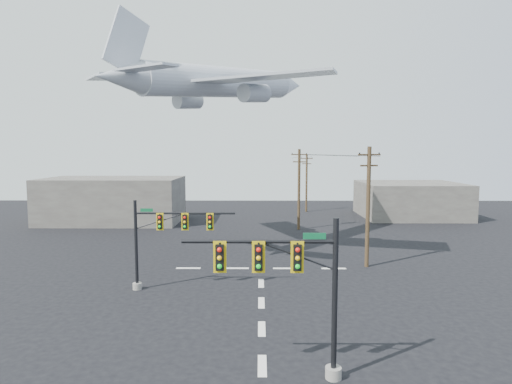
{
  "coord_description": "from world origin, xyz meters",
  "views": [
    {
      "loc": [
        -0.14,
        -22.45,
        9.69
      ],
      "look_at": [
        -0.35,
        5.0,
        7.02
      ],
      "focal_mm": 30.0,
      "sensor_mm": 36.0,
      "label": 1
    }
  ],
  "objects_px": {
    "signal_mast_near": "(296,290)",
    "utility_pole_b": "(299,188)",
    "signal_mast_far": "(161,239)",
    "airliner": "(221,83)",
    "utility_pole_a": "(368,205)",
    "utility_pole_c": "(307,182)"
  },
  "relations": [
    {
      "from": "signal_mast_near",
      "to": "utility_pole_c",
      "type": "height_order",
      "value": "utility_pole_c"
    },
    {
      "from": "signal_mast_far",
      "to": "utility_pole_a",
      "type": "relative_size",
      "value": 0.72
    },
    {
      "from": "airliner",
      "to": "utility_pole_c",
      "type": "bearing_deg",
      "value": 18.25
    },
    {
      "from": "utility_pole_c",
      "to": "utility_pole_a",
      "type": "bearing_deg",
      "value": -84.69
    },
    {
      "from": "utility_pole_a",
      "to": "utility_pole_c",
      "type": "bearing_deg",
      "value": 77.36
    },
    {
      "from": "signal_mast_near",
      "to": "utility_pole_c",
      "type": "bearing_deg",
      "value": 83.27
    },
    {
      "from": "utility_pole_a",
      "to": "signal_mast_far",
      "type": "bearing_deg",
      "value": -174.37
    },
    {
      "from": "utility_pole_a",
      "to": "signal_mast_near",
      "type": "bearing_deg",
      "value": -128.08
    },
    {
      "from": "signal_mast_far",
      "to": "airliner",
      "type": "xyz_separation_m",
      "value": [
        3.22,
        11.12,
        12.31
      ]
    },
    {
      "from": "signal_mast_far",
      "to": "utility_pole_b",
      "type": "relative_size",
      "value": 0.73
    },
    {
      "from": "utility_pole_a",
      "to": "airliner",
      "type": "relative_size",
      "value": 0.46
    },
    {
      "from": "utility_pole_a",
      "to": "utility_pole_b",
      "type": "height_order",
      "value": "utility_pole_a"
    },
    {
      "from": "signal_mast_near",
      "to": "signal_mast_far",
      "type": "distance_m",
      "value": 14.36
    },
    {
      "from": "airliner",
      "to": "signal_mast_far",
      "type": "bearing_deg",
      "value": -155.84
    },
    {
      "from": "signal_mast_far",
      "to": "utility_pole_a",
      "type": "xyz_separation_m",
      "value": [
        15.77,
        6.04,
        1.64
      ]
    },
    {
      "from": "utility_pole_b",
      "to": "airliner",
      "type": "bearing_deg",
      "value": -107.82
    },
    {
      "from": "utility_pole_a",
      "to": "utility_pole_b",
      "type": "xyz_separation_m",
      "value": [
        -4.14,
        16.94,
        -0.08
      ]
    },
    {
      "from": "utility_pole_a",
      "to": "utility_pole_c",
      "type": "relative_size",
      "value": 1.11
    },
    {
      "from": "utility_pole_a",
      "to": "utility_pole_b",
      "type": "bearing_deg",
      "value": 88.41
    },
    {
      "from": "airliner",
      "to": "signal_mast_near",
      "type": "bearing_deg",
      "value": -127.07
    },
    {
      "from": "utility_pole_b",
      "to": "utility_pole_a",
      "type": "bearing_deg",
      "value": -58.74
    },
    {
      "from": "signal_mast_near",
      "to": "utility_pole_b",
      "type": "distance_m",
      "value": 34.85
    }
  ]
}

